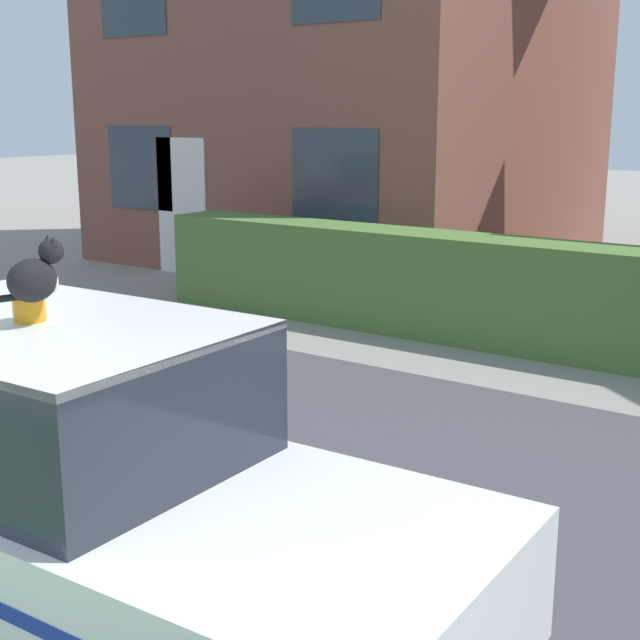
% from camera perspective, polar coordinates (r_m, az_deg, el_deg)
% --- Properties ---
extents(road_strip, '(28.00, 6.02, 0.01)m').
position_cam_1_polar(road_strip, '(6.35, -7.75, -9.79)').
color(road_strip, '#424247').
rests_on(road_strip, ground).
extents(garden_hedge, '(10.09, 0.76, 1.16)m').
position_cam_1_polar(garden_hedge, '(9.56, 14.59, 1.31)').
color(garden_hedge, '#4C7233').
rests_on(garden_hedge, ground).
extents(police_car, '(4.25, 1.76, 1.57)m').
position_cam_1_polar(police_car, '(4.67, -15.62, -9.74)').
color(police_car, black).
rests_on(police_car, road_strip).
extents(cat, '(0.26, 0.32, 0.31)m').
position_cam_1_polar(cat, '(4.44, -17.70, 2.73)').
color(cat, black).
rests_on(cat, police_car).
extents(house_left, '(7.17, 7.04, 7.43)m').
position_cam_1_polar(house_left, '(16.03, 2.32, 17.81)').
color(house_left, brown).
rests_on(house_left, ground).
extents(wheelie_bin, '(0.68, 0.66, 1.13)m').
position_cam_1_polar(wheelie_bin, '(11.91, -4.53, 3.92)').
color(wheelie_bin, black).
rests_on(wheelie_bin, ground).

